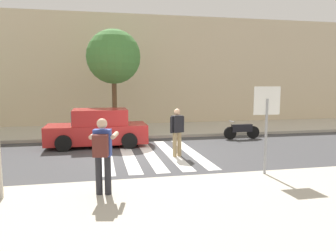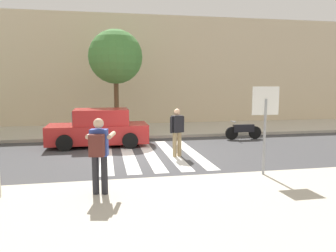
% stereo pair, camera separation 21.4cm
% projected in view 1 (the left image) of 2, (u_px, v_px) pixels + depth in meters
% --- Properties ---
extents(ground_plane, '(120.00, 120.00, 0.00)m').
position_uv_depth(ground_plane, '(151.00, 156.00, 11.92)').
color(ground_plane, '#424244').
extents(sidewalk_near, '(60.00, 6.00, 0.14)m').
position_uv_depth(sidewalk_near, '(205.00, 226.00, 5.90)').
color(sidewalk_near, beige).
rests_on(sidewalk_near, ground).
extents(sidewalk_far, '(60.00, 4.80, 0.14)m').
position_uv_depth(sidewalk_far, '(133.00, 130.00, 17.72)').
color(sidewalk_far, beige).
rests_on(sidewalk_far, ground).
extents(building_facade_far, '(56.00, 4.00, 6.67)m').
position_uv_depth(building_facade_far, '(126.00, 72.00, 21.56)').
color(building_facade_far, beige).
rests_on(building_facade_far, ground).
extents(crosswalk_stripe_0, '(0.44, 5.20, 0.01)m').
position_uv_depth(crosswalk_stripe_0, '(106.00, 156.00, 11.78)').
color(crosswalk_stripe_0, silver).
rests_on(crosswalk_stripe_0, ground).
extents(crosswalk_stripe_1, '(0.44, 5.20, 0.01)m').
position_uv_depth(crosswalk_stripe_1, '(128.00, 155.00, 11.95)').
color(crosswalk_stripe_1, silver).
rests_on(crosswalk_stripe_1, ground).
extents(crosswalk_stripe_2, '(0.44, 5.20, 0.01)m').
position_uv_depth(crosswalk_stripe_2, '(150.00, 154.00, 12.11)').
color(crosswalk_stripe_2, silver).
rests_on(crosswalk_stripe_2, ground).
extents(crosswalk_stripe_3, '(0.44, 5.20, 0.01)m').
position_uv_depth(crosswalk_stripe_3, '(171.00, 153.00, 12.28)').
color(crosswalk_stripe_3, silver).
rests_on(crosswalk_stripe_3, ground).
extents(crosswalk_stripe_4, '(0.44, 5.20, 0.01)m').
position_uv_depth(crosswalk_stripe_4, '(191.00, 152.00, 12.44)').
color(crosswalk_stripe_4, silver).
rests_on(crosswalk_stripe_4, ground).
extents(stop_sign, '(0.76, 0.08, 2.40)m').
position_uv_depth(stop_sign, '(267.00, 111.00, 8.85)').
color(stop_sign, gray).
rests_on(stop_sign, sidewalk_near).
extents(photographer_with_backpack, '(0.69, 0.91, 1.72)m').
position_uv_depth(photographer_with_backpack, '(102.00, 150.00, 7.24)').
color(photographer_with_backpack, '#232328').
rests_on(photographer_with_backpack, sidewalk_near).
extents(pedestrian_crossing, '(0.55, 0.36, 1.72)m').
position_uv_depth(pedestrian_crossing, '(177.00, 130.00, 11.67)').
color(pedestrian_crossing, tan).
rests_on(pedestrian_crossing, ground).
extents(parked_car_red, '(4.10, 1.92, 1.55)m').
position_uv_depth(parked_car_red, '(98.00, 129.00, 13.66)').
color(parked_car_red, red).
rests_on(parked_car_red, ground).
extents(motorcycle, '(1.76, 0.60, 0.87)m').
position_uv_depth(motorcycle, '(242.00, 130.00, 15.37)').
color(motorcycle, black).
rests_on(motorcycle, ground).
extents(street_tree_center, '(2.68, 2.68, 5.11)m').
position_uv_depth(street_tree_center, '(114.00, 57.00, 16.17)').
color(street_tree_center, brown).
rests_on(street_tree_center, sidewalk_far).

